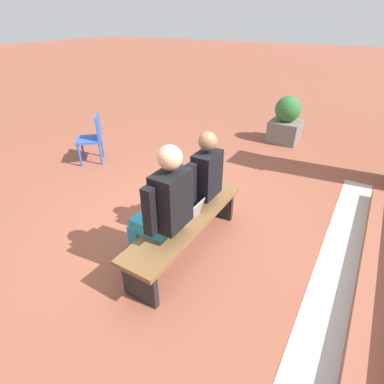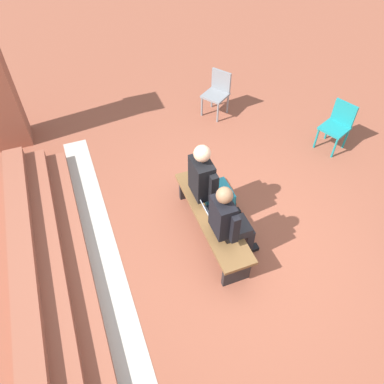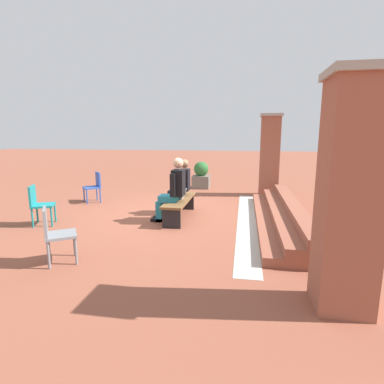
# 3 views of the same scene
# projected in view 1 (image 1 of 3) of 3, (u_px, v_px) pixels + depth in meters

# --- Properties ---
(ground_plane) EXTENTS (60.00, 60.00, 0.00)m
(ground_plane) POSITION_uv_depth(u_px,v_px,m) (181.00, 230.00, 3.75)
(ground_plane) COLOR brown
(concrete_strip) EXTENTS (5.57, 0.40, 0.01)m
(concrete_strip) POSITION_uv_depth(u_px,v_px,m) (326.00, 307.00, 2.75)
(concrete_strip) COLOR #B7B2A8
(concrete_strip) RESTS_ON ground
(bench) EXTENTS (1.80, 0.44, 0.45)m
(bench) POSITION_uv_depth(u_px,v_px,m) (186.00, 225.00, 3.24)
(bench) COLOR brown
(bench) RESTS_ON ground
(person_student) EXTENTS (0.52, 0.65, 1.30)m
(person_student) POSITION_uv_depth(u_px,v_px,m) (199.00, 182.00, 3.37)
(person_student) COLOR #232328
(person_student) RESTS_ON ground
(person_adult) EXTENTS (0.57, 0.72, 1.39)m
(person_adult) POSITION_uv_depth(u_px,v_px,m) (163.00, 207.00, 2.85)
(person_adult) COLOR teal
(person_adult) RESTS_ON ground
(laptop) EXTENTS (0.32, 0.29, 0.21)m
(laptop) POSITION_uv_depth(u_px,v_px,m) (187.00, 214.00, 3.17)
(laptop) COLOR #9EA0A5
(laptop) RESTS_ON bench
(plastic_chair_near_bench_right) EXTENTS (0.59, 0.59, 0.84)m
(plastic_chair_near_bench_right) POSITION_uv_depth(u_px,v_px,m) (93.00, 136.00, 5.29)
(plastic_chair_near_bench_right) COLOR #2D56B7
(plastic_chair_near_bench_right) RESTS_ON ground
(planter) EXTENTS (0.60, 0.60, 0.94)m
(planter) POSITION_uv_depth(u_px,v_px,m) (286.00, 121.00, 6.18)
(planter) COLOR #6B665B
(planter) RESTS_ON ground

